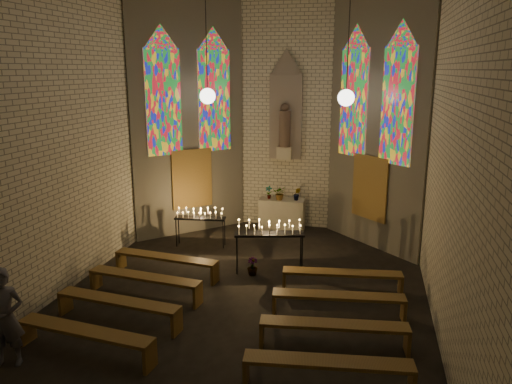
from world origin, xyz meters
TOP-DOWN VIEW (x-y plane):
  - floor at (0.00, 0.00)m, footprint 12.00×12.00m
  - room at (-0.00, 3.37)m, footprint 8.22×12.43m
  - altar at (0.00, 5.45)m, footprint 1.40×0.60m
  - flower_vase_left at (-0.41, 5.42)m, footprint 0.23×0.17m
  - flower_vase_center at (-0.05, 5.36)m, footprint 0.44×0.40m
  - flower_vase_right at (0.47, 5.44)m, footprint 0.24×0.20m
  - aisle_flower_pot at (-0.08, 1.80)m, footprint 0.32×0.32m
  - votive_stand_left at (-2.00, 3.50)m, footprint 1.47×0.50m
  - votive_stand_right at (0.28, 2.12)m, footprint 1.76×0.82m
  - pew_left_0 at (-2.12, 1.28)m, footprint 2.69×0.68m
  - pew_right_0 at (2.12, 1.28)m, footprint 2.69×0.68m
  - pew_left_1 at (-2.12, 0.08)m, footprint 2.69×0.68m
  - pew_right_1 at (2.12, 0.08)m, footprint 2.69×0.68m
  - pew_left_2 at (-2.12, -1.12)m, footprint 2.69×0.68m
  - pew_right_2 at (2.12, -1.12)m, footprint 2.69×0.68m
  - pew_left_3 at (-2.12, -2.32)m, footprint 2.69×0.68m
  - pew_right_3 at (2.12, -2.32)m, footprint 2.69×0.68m
  - visitor at (-3.26, -2.84)m, footprint 0.73×0.60m

SIDE VIEW (x-z plane):
  - floor at x=0.00m, z-range 0.00..0.00m
  - aisle_flower_pot at x=-0.08m, z-range 0.00..0.45m
  - pew_left_0 at x=-2.12m, z-range 0.16..0.67m
  - pew_right_0 at x=2.12m, z-range 0.16..0.67m
  - pew_left_1 at x=-2.12m, z-range 0.16..0.67m
  - pew_right_1 at x=2.12m, z-range 0.16..0.67m
  - pew_left_2 at x=-2.12m, z-range 0.16..0.67m
  - pew_right_2 at x=2.12m, z-range 0.16..0.67m
  - pew_left_3 at x=-2.12m, z-range 0.16..0.67m
  - pew_right_3 at x=2.12m, z-range 0.16..0.67m
  - altar at x=0.00m, z-range 0.00..1.00m
  - visitor at x=-3.26m, z-range 0.00..1.73m
  - votive_stand_left at x=-2.00m, z-range 0.38..1.44m
  - votive_stand_right at x=0.28m, z-range 0.45..1.71m
  - flower_vase_right at x=0.47m, z-range 1.00..1.40m
  - flower_vase_left at x=-0.41m, z-range 1.00..1.41m
  - flower_vase_center at x=-0.05m, z-range 1.00..1.44m
  - room at x=0.00m, z-range 0.21..7.22m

